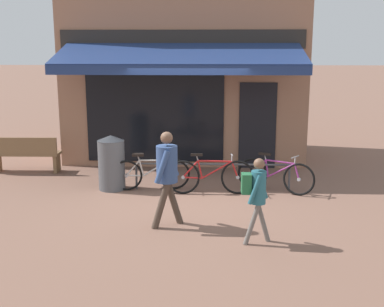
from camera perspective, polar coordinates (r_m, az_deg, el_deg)
name	(u,v)px	position (r m, az deg, el deg)	size (l,w,h in m)	color
ground_plane	(186,201)	(9.36, -0.76, -5.68)	(160.00, 160.00, 0.00)	brown
shop_front	(185,48)	(13.16, -0.78, 12.42)	(6.11, 4.69, 5.85)	#9E7056
bike_rack_rail	(212,168)	(9.99, 2.44, -1.72)	(3.28, 0.04, 0.57)	#47494F
bicycle_silver	(150,174)	(10.01, -4.98, -2.39)	(1.64, 0.52, 0.81)	black
bicycle_red	(210,176)	(9.76, 2.15, -2.67)	(1.80, 0.52, 0.85)	black
bicycle_purple	(275,175)	(10.02, 9.80, -2.54)	(1.54, 0.80, 0.81)	black
pedestrian_adult	(167,169)	(7.84, -2.98, -1.89)	(0.53, 0.62, 1.61)	#47382D
pedestrian_child	(256,190)	(7.22, 7.63, -4.27)	(0.47, 0.38, 1.33)	slate
litter_bin	(111,162)	(10.14, -9.52, -1.04)	(0.56, 0.56, 1.15)	#515459
park_bench	(25,153)	(12.06, -19.15, 0.01)	(1.61, 0.47, 0.87)	brown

